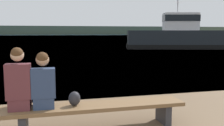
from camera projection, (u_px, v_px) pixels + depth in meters
name	position (u px, v px, depth m)	size (l,w,h in m)	color
water_surface	(50.00, 36.00, 121.86)	(240.00, 240.00, 0.00)	#386084
far_shoreline	(50.00, 30.00, 189.50)	(600.00, 12.00, 6.50)	#384233
bench_main	(23.00, 115.00, 4.12)	(5.64, 0.53, 0.45)	brown
person_left	(19.00, 83.00, 4.05)	(0.39, 0.42, 1.03)	#56282D
person_right	(43.00, 84.00, 4.15)	(0.39, 0.42, 0.95)	navy
shopping_bag	(74.00, 99.00, 4.32)	(0.20, 0.19, 0.25)	#232328
tugboat_red	(176.00, 37.00, 26.41)	(10.69, 5.58, 6.22)	black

